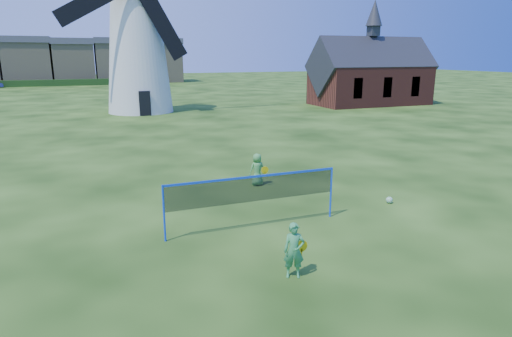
{
  "coord_description": "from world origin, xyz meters",
  "views": [
    {
      "loc": [
        -4.4,
        -11.28,
        4.78
      ],
      "look_at": [
        0.2,
        0.5,
        1.5
      ],
      "focal_mm": 30.77,
      "sensor_mm": 36.0,
      "label": 1
    }
  ],
  "objects_px": {
    "badminton_net": "(253,190)",
    "play_ball": "(389,200)",
    "chapel": "(371,76)",
    "windmill": "(137,43)",
    "player_girl": "(294,250)",
    "player_boy": "(257,170)"
  },
  "relations": [
    {
      "from": "windmill",
      "to": "badminton_net",
      "type": "relative_size",
      "value": 3.3
    },
    {
      "from": "chapel",
      "to": "player_girl",
      "type": "height_order",
      "value": "chapel"
    },
    {
      "from": "chapel",
      "to": "player_boy",
      "type": "xyz_separation_m",
      "value": [
        -20.67,
        -22.06,
        -2.17
      ]
    },
    {
      "from": "chapel",
      "to": "badminton_net",
      "type": "bearing_deg",
      "value": -130.69
    },
    {
      "from": "chapel",
      "to": "player_boy",
      "type": "distance_m",
      "value": 30.31
    },
    {
      "from": "badminton_net",
      "to": "play_ball",
      "type": "height_order",
      "value": "badminton_net"
    },
    {
      "from": "badminton_net",
      "to": "player_boy",
      "type": "xyz_separation_m",
      "value": [
        1.66,
        3.91,
        -0.53
      ]
    },
    {
      "from": "player_boy",
      "to": "chapel",
      "type": "bearing_deg",
      "value": -136.74
    },
    {
      "from": "badminton_net",
      "to": "play_ball",
      "type": "xyz_separation_m",
      "value": [
        4.99,
        0.37,
        -1.03
      ]
    },
    {
      "from": "badminton_net",
      "to": "player_girl",
      "type": "height_order",
      "value": "badminton_net"
    },
    {
      "from": "chapel",
      "to": "badminton_net",
      "type": "height_order",
      "value": "chapel"
    },
    {
      "from": "chapel",
      "to": "play_ball",
      "type": "bearing_deg",
      "value": -124.12
    },
    {
      "from": "windmill",
      "to": "player_boy",
      "type": "height_order",
      "value": "windmill"
    },
    {
      "from": "player_boy",
      "to": "play_ball",
      "type": "height_order",
      "value": "player_boy"
    },
    {
      "from": "windmill",
      "to": "badminton_net",
      "type": "xyz_separation_m",
      "value": [
        -0.39,
        -28.03,
        -4.57
      ]
    },
    {
      "from": "chapel",
      "to": "player_boy",
      "type": "height_order",
      "value": "chapel"
    },
    {
      "from": "chapel",
      "to": "player_girl",
      "type": "relative_size",
      "value": 9.25
    },
    {
      "from": "windmill",
      "to": "chapel",
      "type": "distance_m",
      "value": 22.23
    },
    {
      "from": "windmill",
      "to": "chapel",
      "type": "height_order",
      "value": "windmill"
    },
    {
      "from": "chapel",
      "to": "play_ball",
      "type": "xyz_separation_m",
      "value": [
        -17.35,
        -25.6,
        -2.67
      ]
    },
    {
      "from": "player_boy",
      "to": "play_ball",
      "type": "xyz_separation_m",
      "value": [
        3.33,
        -3.54,
        -0.5
      ]
    },
    {
      "from": "player_girl",
      "to": "windmill",
      "type": "bearing_deg",
      "value": 110.49
    }
  ]
}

